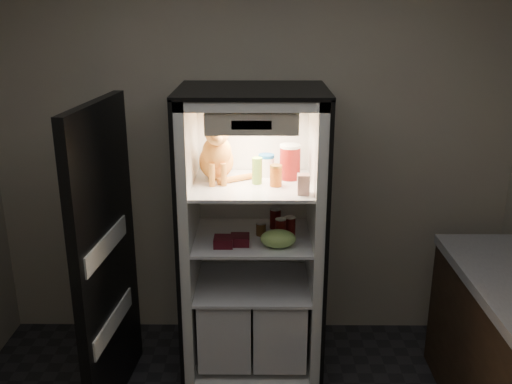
# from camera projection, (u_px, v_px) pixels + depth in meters

# --- Properties ---
(room_shell) EXTENTS (3.60, 3.60, 3.60)m
(room_shell) POSITION_uv_depth(u_px,v_px,m) (248.00, 206.00, 2.16)
(room_shell) COLOR white
(room_shell) RESTS_ON floor
(refrigerator) EXTENTS (0.90, 0.72, 1.88)m
(refrigerator) POSITION_uv_depth(u_px,v_px,m) (253.00, 253.00, 3.74)
(refrigerator) COLOR white
(refrigerator) RESTS_ON floor
(fridge_door) EXTENTS (0.14, 0.87, 1.85)m
(fridge_door) POSITION_uv_depth(u_px,v_px,m) (106.00, 262.00, 3.33)
(fridge_door) COLOR black
(fridge_door) RESTS_ON floor
(tabby_cat) EXTENTS (0.38, 0.42, 0.44)m
(tabby_cat) POSITION_uv_depth(u_px,v_px,m) (217.00, 155.00, 3.54)
(tabby_cat) COLOR #B55617
(tabby_cat) RESTS_ON refrigerator
(parmesan_shaker) EXTENTS (0.06, 0.06, 0.17)m
(parmesan_shaker) POSITION_uv_depth(u_px,v_px,m) (257.00, 171.00, 3.50)
(parmesan_shaker) COLOR green
(parmesan_shaker) RESTS_ON refrigerator
(mayo_tub) EXTENTS (0.10, 0.10, 0.14)m
(mayo_tub) POSITION_uv_depth(u_px,v_px,m) (266.00, 165.00, 3.66)
(mayo_tub) COLOR white
(mayo_tub) RESTS_ON refrigerator
(salsa_jar) EXTENTS (0.08, 0.08, 0.13)m
(salsa_jar) POSITION_uv_depth(u_px,v_px,m) (276.00, 176.00, 3.46)
(salsa_jar) COLOR maroon
(salsa_jar) RESTS_ON refrigerator
(pepper_jar) EXTENTS (0.13, 0.13, 0.22)m
(pepper_jar) POSITION_uv_depth(u_px,v_px,m) (290.00, 162.00, 3.59)
(pepper_jar) COLOR maroon
(pepper_jar) RESTS_ON refrigerator
(cream_carton) EXTENTS (0.07, 0.07, 0.12)m
(cream_carton) POSITION_uv_depth(u_px,v_px,m) (303.00, 184.00, 3.32)
(cream_carton) COLOR white
(cream_carton) RESTS_ON refrigerator
(soda_can_a) EXTENTS (0.07, 0.07, 0.13)m
(soda_can_a) POSITION_uv_depth(u_px,v_px,m) (275.00, 218.00, 3.74)
(soda_can_a) COLOR black
(soda_can_a) RESTS_ON refrigerator
(soda_can_b) EXTENTS (0.07, 0.07, 0.13)m
(soda_can_b) POSITION_uv_depth(u_px,v_px,m) (290.00, 226.00, 3.62)
(soda_can_b) COLOR black
(soda_can_b) RESTS_ON refrigerator
(soda_can_c) EXTENTS (0.07, 0.07, 0.13)m
(soda_can_c) POSITION_uv_depth(u_px,v_px,m) (281.00, 228.00, 3.58)
(soda_can_c) COLOR black
(soda_can_c) RESTS_ON refrigerator
(condiment_jar) EXTENTS (0.06, 0.06, 0.09)m
(condiment_jar) POSITION_uv_depth(u_px,v_px,m) (261.00, 228.00, 3.64)
(condiment_jar) COLOR brown
(condiment_jar) RESTS_ON refrigerator
(grape_bag) EXTENTS (0.22, 0.16, 0.11)m
(grape_bag) POSITION_uv_depth(u_px,v_px,m) (278.00, 239.00, 3.45)
(grape_bag) COLOR #80AE51
(grape_bag) RESTS_ON refrigerator
(berry_box_left) EXTENTS (0.12, 0.12, 0.06)m
(berry_box_left) POSITION_uv_depth(u_px,v_px,m) (223.00, 242.00, 3.47)
(berry_box_left) COLOR #530D13
(berry_box_left) RESTS_ON refrigerator
(berry_box_right) EXTENTS (0.12, 0.12, 0.06)m
(berry_box_right) POSITION_uv_depth(u_px,v_px,m) (240.00, 240.00, 3.50)
(berry_box_right) COLOR #530D13
(berry_box_right) RESTS_ON refrigerator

